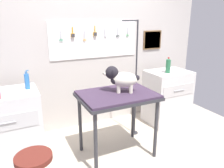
{
  "coord_description": "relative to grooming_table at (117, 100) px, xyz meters",
  "views": [
    {
      "loc": [
        -1.19,
        -1.98,
        1.72
      ],
      "look_at": [
        -0.1,
        0.27,
        0.97
      ],
      "focal_mm": 35.41,
      "sensor_mm": 36.0,
      "label": 1
    }
  ],
  "objects": [
    {
      "name": "ground",
      "position": [
        0.03,
        -0.27,
        -0.77
      ],
      "size": [
        4.4,
        4.0,
        0.04
      ],
      "primitive_type": "cube",
      "color": "#C1B49F"
    },
    {
      "name": "rear_wall_panel",
      "position": [
        0.03,
        1.01,
        0.41
      ],
      "size": [
        4.0,
        0.11,
        2.3
      ],
      "color": "#BCB4AE",
      "rests_on": "ground"
    },
    {
      "name": "grooming_table",
      "position": [
        0.0,
        0.0,
        0.0
      ],
      "size": [
        0.92,
        0.67,
        0.84
      ],
      "color": "#2D2D33",
      "rests_on": "ground"
    },
    {
      "name": "grooming_arm",
      "position": [
        0.47,
        0.35,
        0.04
      ],
      "size": [
        0.3,
        0.11,
        1.69
      ],
      "color": "#2D2D33",
      "rests_on": "ground"
    },
    {
      "name": "dog",
      "position": [
        0.06,
        0.03,
        0.26
      ],
      "size": [
        0.43,
        0.33,
        0.32
      ],
      "color": "silver",
      "rests_on": "grooming_table"
    },
    {
      "name": "counter_left",
      "position": [
        -1.27,
        0.44,
        -0.3
      ],
      "size": [
        0.8,
        0.58,
        0.9
      ],
      "color": "silver",
      "rests_on": "ground"
    },
    {
      "name": "cabinet_right",
      "position": [
        1.19,
        0.48,
        -0.31
      ],
      "size": [
        0.68,
        0.54,
        0.88
      ],
      "color": "silver",
      "rests_on": "ground"
    },
    {
      "name": "stool",
      "position": [
        -1.06,
        -0.49,
        -0.27
      ],
      "size": [
        0.32,
        0.32,
        0.59
      ],
      "color": "#9E9EA3",
      "rests_on": "ground"
    },
    {
      "name": "spray_bottle_tall",
      "position": [
        -0.97,
        0.47,
        0.24
      ],
      "size": [
        0.06,
        0.06,
        0.23
      ],
      "color": "#2E6DBD",
      "rests_on": "counter_left"
    },
    {
      "name": "soda_bottle",
      "position": [
        1.11,
        0.42,
        0.25
      ],
      "size": [
        0.07,
        0.07,
        0.25
      ],
      "color": "#286842",
      "rests_on": "cabinet_right"
    }
  ]
}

